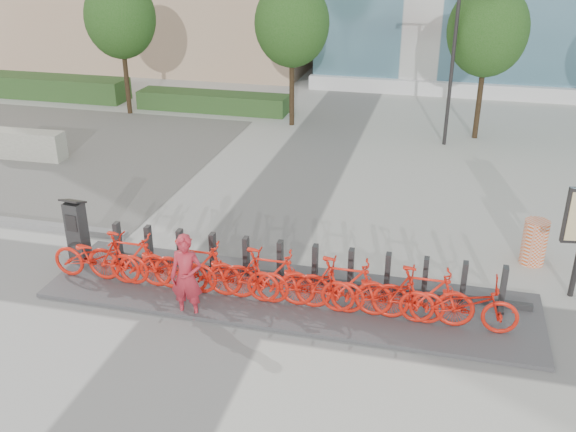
% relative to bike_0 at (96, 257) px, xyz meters
% --- Properties ---
extents(ground, '(120.00, 120.00, 0.00)m').
position_rel_bike_0_xyz_m(ground, '(2.60, 0.05, -0.58)').
color(ground, '#B7B8AB').
extents(gravel_patch, '(14.00, 14.00, 0.00)m').
position_rel_bike_0_xyz_m(gravel_patch, '(-7.40, 7.05, -0.57)').
color(gravel_patch, '#5A574E').
rests_on(gravel_patch, ground).
extents(hedge_a, '(10.00, 1.40, 0.90)m').
position_rel_bike_0_xyz_m(hedge_a, '(-11.40, 13.55, -0.13)').
color(hedge_a, '#244A1E').
rests_on(hedge_a, ground).
extents(hedge_b, '(6.00, 1.20, 0.70)m').
position_rel_bike_0_xyz_m(hedge_b, '(-2.40, 13.25, -0.23)').
color(hedge_b, '#244A1E').
rests_on(hedge_b, ground).
extents(tree_0, '(2.60, 2.60, 5.10)m').
position_rel_bike_0_xyz_m(tree_0, '(-5.40, 12.05, 3.01)').
color(tree_0, '#44331D').
rests_on(tree_0, ground).
extents(tree_1, '(2.60, 2.60, 5.10)m').
position_rel_bike_0_xyz_m(tree_1, '(1.10, 12.05, 3.01)').
color(tree_1, '#44331D').
rests_on(tree_1, ground).
extents(tree_2, '(2.60, 2.60, 5.10)m').
position_rel_bike_0_xyz_m(tree_2, '(7.60, 12.05, 3.01)').
color(tree_2, '#44331D').
rests_on(tree_2, ground).
extents(streetlamp, '(2.00, 0.20, 5.00)m').
position_rel_bike_0_xyz_m(streetlamp, '(6.60, 11.05, 2.55)').
color(streetlamp, black).
rests_on(streetlamp, ground).
extents(dock_pad, '(9.60, 2.40, 0.08)m').
position_rel_bike_0_xyz_m(dock_pad, '(3.90, 0.35, -0.54)').
color(dock_pad, '#464648').
rests_on(dock_pad, ground).
extents(dock_rail_posts, '(8.02, 0.50, 0.85)m').
position_rel_bike_0_xyz_m(dock_rail_posts, '(3.96, 0.82, -0.07)').
color(dock_rail_posts, '#2D2D2E').
rests_on(dock_rail_posts, dock_pad).
extents(bike_0, '(1.90, 0.66, 1.00)m').
position_rel_bike_0_xyz_m(bike_0, '(0.00, 0.00, 0.00)').
color(bike_0, red).
rests_on(bike_0, dock_pad).
extents(bike_1, '(1.85, 0.52, 1.11)m').
position_rel_bike_0_xyz_m(bike_1, '(0.72, 0.00, 0.05)').
color(bike_1, red).
rests_on(bike_1, dock_pad).
extents(bike_2, '(1.90, 0.66, 1.00)m').
position_rel_bike_0_xyz_m(bike_2, '(1.44, 0.00, 0.00)').
color(bike_2, red).
rests_on(bike_2, dock_pad).
extents(bike_3, '(1.85, 0.52, 1.11)m').
position_rel_bike_0_xyz_m(bike_3, '(2.16, 0.00, 0.05)').
color(bike_3, red).
rests_on(bike_3, dock_pad).
extents(bike_4, '(1.90, 0.66, 1.00)m').
position_rel_bike_0_xyz_m(bike_4, '(2.88, 0.00, 0.00)').
color(bike_4, red).
rests_on(bike_4, dock_pad).
extents(bike_5, '(1.85, 0.52, 1.11)m').
position_rel_bike_0_xyz_m(bike_5, '(3.60, 0.00, 0.05)').
color(bike_5, red).
rests_on(bike_5, dock_pad).
extents(bike_6, '(1.90, 0.66, 1.00)m').
position_rel_bike_0_xyz_m(bike_6, '(4.32, 0.00, 0.00)').
color(bike_6, red).
rests_on(bike_6, dock_pad).
extents(bike_7, '(1.85, 0.52, 1.11)m').
position_rel_bike_0_xyz_m(bike_7, '(5.04, 0.00, 0.05)').
color(bike_7, red).
rests_on(bike_7, dock_pad).
extents(bike_8, '(1.90, 0.66, 1.00)m').
position_rel_bike_0_xyz_m(bike_8, '(5.76, 0.00, 0.00)').
color(bike_8, red).
rests_on(bike_8, dock_pad).
extents(bike_9, '(1.85, 0.52, 1.11)m').
position_rel_bike_0_xyz_m(bike_9, '(6.48, 0.00, 0.05)').
color(bike_9, red).
rests_on(bike_9, dock_pad).
extents(bike_10, '(1.90, 0.66, 1.00)m').
position_rel_bike_0_xyz_m(bike_10, '(7.20, 0.00, 0.00)').
color(bike_10, red).
rests_on(bike_10, dock_pad).
extents(kiosk, '(0.47, 0.41, 1.44)m').
position_rel_bike_0_xyz_m(kiosk, '(-0.82, 0.69, 0.19)').
color(kiosk, '#2D2D2E').
rests_on(kiosk, dock_pad).
extents(worker_red, '(0.62, 0.42, 1.67)m').
position_rel_bike_0_xyz_m(worker_red, '(2.27, -0.74, 0.25)').
color(worker_red, '#AF2330').
rests_on(worker_red, ground).
extents(construction_barrel, '(0.57, 0.57, 1.00)m').
position_rel_bike_0_xyz_m(construction_barrel, '(8.67, 3.02, -0.08)').
color(construction_barrel, '#F74A00').
rests_on(construction_barrel, ground).
extents(jersey_barrier, '(2.31, 0.69, 0.88)m').
position_rel_bike_0_xyz_m(jersey_barrier, '(-5.96, 6.41, -0.14)').
color(jersey_barrier, '#B6B5A7').
rests_on(jersey_barrier, ground).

